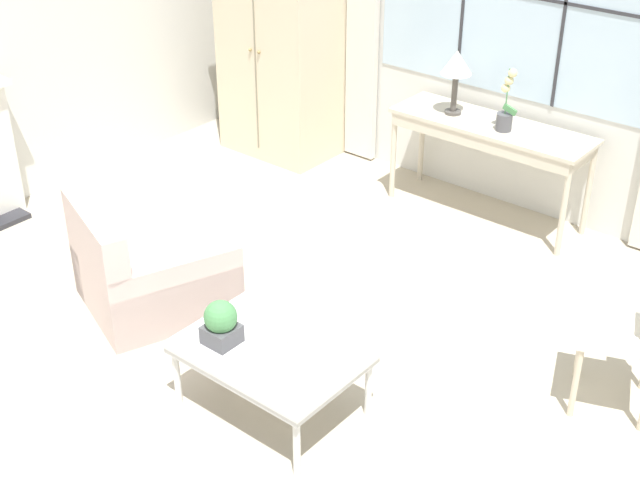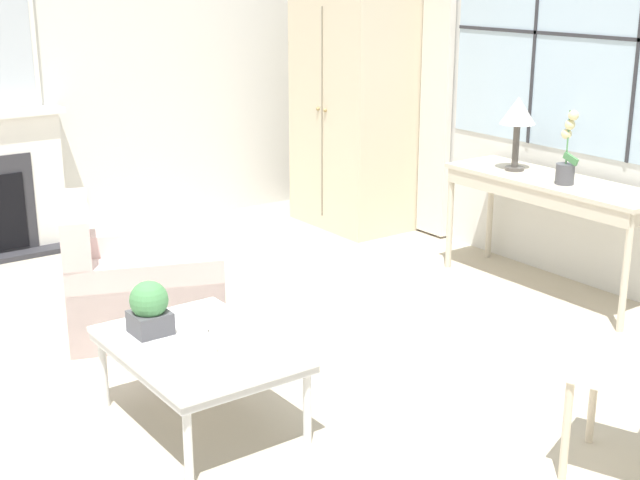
{
  "view_description": "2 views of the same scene",
  "coord_description": "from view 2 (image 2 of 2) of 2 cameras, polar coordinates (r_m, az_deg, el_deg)",
  "views": [
    {
      "loc": [
        3.1,
        -3.02,
        3.39
      ],
      "look_at": [
        0.41,
        0.24,
        0.96
      ],
      "focal_mm": 50.0,
      "sensor_mm": 36.0,
      "label": 1
    },
    {
      "loc": [
        3.86,
        -1.95,
        2.13
      ],
      "look_at": [
        0.66,
        0.36,
        0.92
      ],
      "focal_mm": 50.0,
      "sensor_mm": 36.0,
      "label": 2
    }
  ],
  "objects": [
    {
      "name": "wall_left",
      "position": [
        7.38,
        -15.71,
        10.78
      ],
      "size": [
        0.06,
        7.2,
        2.8
      ],
      "primitive_type": "cube",
      "color": "silver",
      "rests_on": "ground_plane"
    },
    {
      "name": "ground_plane",
      "position": [
        4.81,
        -8.18,
        -9.36
      ],
      "size": [
        14.0,
        14.0,
        0.0
      ],
      "primitive_type": "plane",
      "color": "#B2A893"
    },
    {
      "name": "potted_plant_small",
      "position": [
        4.38,
        -10.86,
        -4.28
      ],
      "size": [
        0.19,
        0.19,
        0.26
      ],
      "color": "#4C4C51",
      "rests_on": "coffee_table"
    },
    {
      "name": "table_lamp",
      "position": [
        6.25,
        12.55,
        7.86
      ],
      "size": [
        0.24,
        0.24,
        0.51
      ],
      "color": "#4C4742",
      "rests_on": "console_table"
    },
    {
      "name": "wall_back_windowed",
      "position": [
        6.33,
        16.54,
        9.82
      ],
      "size": [
        7.2,
        0.14,
        2.8
      ],
      "color": "silver",
      "rests_on": "ground_plane"
    },
    {
      "name": "pillar_candle",
      "position": [
        4.13,
        -7.11,
        -6.64
      ],
      "size": [
        0.1,
        0.1,
        0.12
      ],
      "color": "silver",
      "rests_on": "coffee_table"
    },
    {
      "name": "potted_orchid",
      "position": [
        5.96,
        15.51,
        5.05
      ],
      "size": [
        0.16,
        0.12,
        0.48
      ],
      "color": "#4C4C51",
      "rests_on": "console_table"
    },
    {
      "name": "console_table",
      "position": [
        6.14,
        14.73,
        3.04
      ],
      "size": [
        1.59,
        0.5,
        0.78
      ],
      "color": "beige",
      "rests_on": "ground_plane"
    },
    {
      "name": "armchair_upholstered",
      "position": [
        5.58,
        -11.71,
        -2.92
      ],
      "size": [
        1.11,
        1.14,
        0.8
      ],
      "color": "beige",
      "rests_on": "ground_plane"
    },
    {
      "name": "coffee_table",
      "position": [
        4.29,
        -7.72,
        -7.06
      ],
      "size": [
        1.0,
        0.71,
        0.43
      ],
      "color": "silver",
      "rests_on": "ground_plane"
    },
    {
      "name": "armoire",
      "position": [
        7.51,
        2.17,
        8.83
      ],
      "size": [
        1.06,
        0.7,
        2.1
      ],
      "color": "beige",
      "rests_on": "ground_plane"
    }
  ]
}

